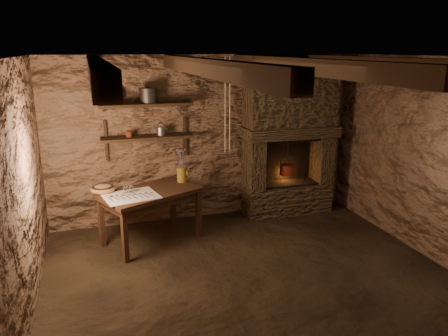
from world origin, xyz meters
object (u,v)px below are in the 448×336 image
object	(u,v)px
work_table	(151,214)
wooden_bowl	(103,189)
iron_stockpot	(148,96)
red_pot	(287,169)
stoneware_jug	(182,168)

from	to	relation	value
work_table	wooden_bowl	bearing A→B (deg)	143.53
iron_stockpot	red_pot	size ratio (longest dim) A/B	0.44
work_table	stoneware_jug	xyz separation A→B (m)	(0.48, 0.26, 0.53)
wooden_bowl	red_pot	world-z (taller)	red_pot
wooden_bowl	iron_stockpot	xyz separation A→B (m)	(0.69, 0.43, 1.11)
stoneware_jug	iron_stockpot	bearing A→B (deg)	137.31
wooden_bowl	work_table	bearing A→B (deg)	-11.48
red_pot	iron_stockpot	bearing A→B (deg)	176.61
stoneware_jug	wooden_bowl	bearing A→B (deg)	-177.61
wooden_bowl	iron_stockpot	world-z (taller)	iron_stockpot
stoneware_jug	wooden_bowl	xyz separation A→B (m)	(-1.06, -0.14, -0.16)
work_table	red_pot	bearing A→B (deg)	-13.78
stoneware_jug	wooden_bowl	size ratio (longest dim) A/B	1.47
stoneware_jug	iron_stockpot	world-z (taller)	iron_stockpot
red_pot	stoneware_jug	bearing A→B (deg)	-174.37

